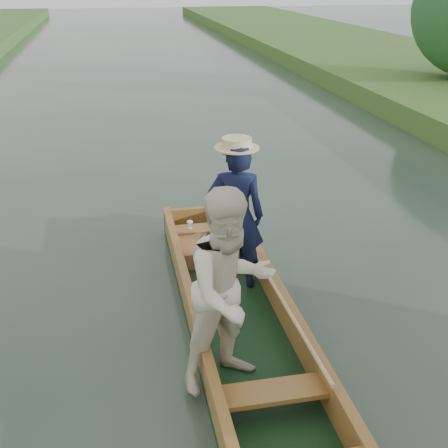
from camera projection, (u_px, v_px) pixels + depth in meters
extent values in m
plane|color=#283D30|center=(234.00, 319.00, 6.50)|extent=(120.00, 120.00, 0.00)
cube|color=black|center=(234.00, 317.00, 6.48)|extent=(1.10, 5.00, 0.08)
cube|color=#9F6931|center=(190.00, 307.00, 6.31)|extent=(0.08, 5.00, 0.32)
cube|color=#9F6931|center=(277.00, 297.00, 6.49)|extent=(0.08, 5.00, 0.32)
cube|color=#9F6931|center=(200.00, 217.00, 8.60)|extent=(1.10, 0.08, 0.32)
cube|color=#9F6931|center=(190.00, 293.00, 6.24)|extent=(0.10, 5.00, 0.04)
cube|color=#9F6931|center=(278.00, 284.00, 6.42)|extent=(0.10, 5.00, 0.04)
cube|color=#9F6931|center=(206.00, 229.00, 8.07)|extent=(0.94, 0.30, 0.05)
cube|color=#9F6931|center=(273.00, 392.00, 4.95)|extent=(0.94, 0.30, 0.05)
imported|color=black|center=(236.00, 216.00, 6.71)|extent=(0.76, 0.59, 1.85)
cylinder|color=beige|center=(237.00, 145.00, 6.34)|extent=(0.52, 0.52, 0.12)
imported|color=#EEE5CA|center=(230.00, 291.00, 5.05)|extent=(1.17, 1.05, 1.96)
cube|color=#AB3E37|center=(204.00, 246.00, 7.81)|extent=(0.85, 0.90, 0.22)
sphere|color=tan|center=(223.00, 234.00, 7.68)|extent=(0.17, 0.17, 0.17)
sphere|color=tan|center=(223.00, 226.00, 7.62)|extent=(0.13, 0.13, 0.13)
sphere|color=tan|center=(219.00, 222.00, 7.58)|extent=(0.05, 0.05, 0.05)
sphere|color=tan|center=(226.00, 222.00, 7.60)|extent=(0.05, 0.05, 0.05)
sphere|color=tan|center=(224.00, 228.00, 7.57)|extent=(0.05, 0.05, 0.05)
sphere|color=tan|center=(217.00, 233.00, 7.64)|extent=(0.06, 0.06, 0.06)
sphere|color=tan|center=(229.00, 232.00, 7.67)|extent=(0.06, 0.06, 0.06)
sphere|color=tan|center=(220.00, 240.00, 7.68)|extent=(0.07, 0.07, 0.07)
sphere|color=tan|center=(226.00, 240.00, 7.69)|extent=(0.07, 0.07, 0.07)
cylinder|color=silver|center=(190.00, 228.00, 8.02)|extent=(0.07, 0.07, 0.01)
cylinder|color=silver|center=(190.00, 225.00, 8.00)|extent=(0.01, 0.01, 0.08)
ellipsoid|color=silver|center=(190.00, 222.00, 7.98)|extent=(0.09, 0.09, 0.05)
cylinder|color=tan|center=(271.00, 280.00, 6.42)|extent=(0.04, 3.84, 0.18)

